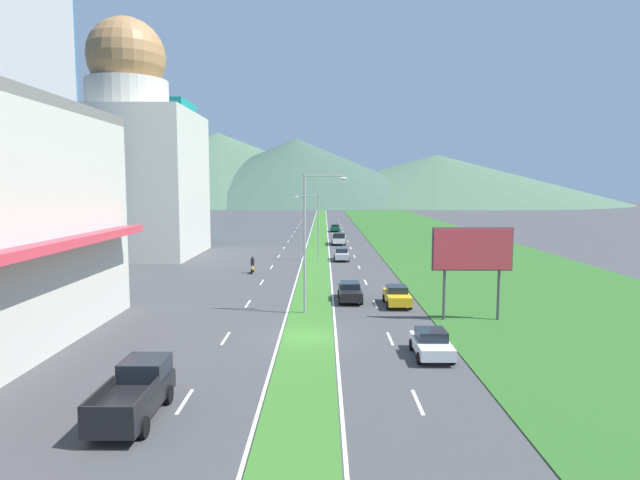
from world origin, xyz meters
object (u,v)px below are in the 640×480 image
object	(u,v)px
billboard_roadside	(473,252)
car_2	(350,291)
street_lamp_near	(309,234)
car_4	(397,296)
pickup_truck_0	(339,239)
pickup_truck_1	(135,393)
car_0	(335,228)
car_3	(431,343)
motorcycle_rider	(253,266)
street_lamp_mid	(315,222)
car_1	(342,254)

from	to	relation	value
billboard_roadside	car_2	size ratio (longest dim) A/B	1.39
street_lamp_near	car_4	size ratio (longest dim) A/B	2.38
pickup_truck_0	pickup_truck_1	xyz separation A→B (m)	(-10.08, -65.72, 0.00)
car_0	street_lamp_near	bearing A→B (deg)	-2.68
car_3	motorcycle_rider	xyz separation A→B (m)	(-13.69, 28.94, -0.00)
street_lamp_mid	motorcycle_rider	distance (m)	12.74
street_lamp_mid	car_1	bearing A→B (deg)	3.99
car_3	motorcycle_rider	size ratio (longest dim) A/B	2.01
street_lamp_near	pickup_truck_0	size ratio (longest dim) A/B	1.91
car_2	car_3	bearing A→B (deg)	14.44
pickup_truck_0	pickup_truck_1	distance (m)	66.48
car_0	pickup_truck_0	distance (m)	25.45
motorcycle_rider	car_1	bearing A→B (deg)	-44.25
car_2	motorcycle_rider	bearing A→B (deg)	-145.12
car_1	car_2	size ratio (longest dim) A/B	0.93
car_1	pickup_truck_0	xyz separation A→B (m)	(0.12, 18.62, 0.21)
billboard_roadside	pickup_truck_0	size ratio (longest dim) A/B	1.22
street_lamp_near	pickup_truck_1	bearing A→B (deg)	-110.16
car_2	pickup_truck_1	size ratio (longest dim) A/B	0.87
car_3	car_4	bearing A→B (deg)	-179.24
billboard_roadside	car_4	world-z (taller)	billboard_roadside
car_1	car_4	distance (m)	26.47
street_lamp_mid	car_4	bearing A→B (deg)	-75.27
street_lamp_near	motorcycle_rider	bearing A→B (deg)	109.49
car_0	car_4	xyz separation A→B (m)	(3.44, -70.30, 0.02)
car_3	car_0	bearing A→B (deg)	-177.51
pickup_truck_1	car_2	bearing A→B (deg)	-23.56
street_lamp_mid	car_3	distance (m)	39.80
street_lamp_near	car_2	world-z (taller)	street_lamp_near
pickup_truck_1	street_lamp_mid	bearing A→B (deg)	-8.08
car_1	motorcycle_rider	distance (m)	14.32
street_lamp_near	car_3	distance (m)	13.36
car_0	car_4	bearing A→B (deg)	2.80
street_lamp_mid	car_0	bearing A→B (deg)	85.61
car_3	pickup_truck_1	world-z (taller)	pickup_truck_1
billboard_roadside	pickup_truck_0	bearing A→B (deg)	99.10
pickup_truck_0	street_lamp_near	bearing A→B (deg)	-4.15
car_1	car_4	bearing A→B (deg)	7.66
street_lamp_mid	car_4	world-z (taller)	street_lamp_mid
street_lamp_near	billboard_roadside	distance (m)	11.64
car_4	street_lamp_mid	bearing A→B (deg)	-165.27
car_1	motorcycle_rider	world-z (taller)	motorcycle_rider
street_lamp_near	billboard_roadside	bearing A→B (deg)	-9.89
billboard_roadside	car_1	xyz separation A→B (m)	(-8.08, 31.05, -4.05)
car_4	motorcycle_rider	bearing A→B (deg)	-139.76
car_3	pickup_truck_1	xyz separation A→B (m)	(-13.66, -7.91, 0.23)
car_0	car_4	world-z (taller)	car_4
car_3	street_lamp_mid	bearing A→B (deg)	-169.80
billboard_roadside	motorcycle_rider	bearing A→B (deg)	130.99
car_0	car_1	bearing A→B (deg)	-0.11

